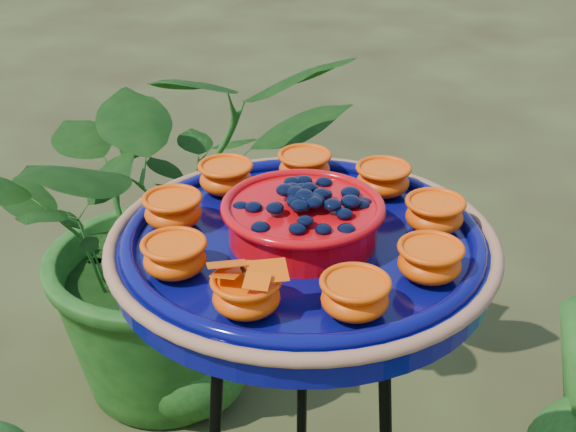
% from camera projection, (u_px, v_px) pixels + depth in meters
% --- Properties ---
extents(feeder_dish, '(0.60, 0.60, 0.11)m').
position_uv_depth(feeder_dish, '(303.00, 241.00, 1.03)').
color(feeder_dish, '#060851').
rests_on(feeder_dish, tripod_stand).
extents(shrub_back_left, '(1.22, 1.19, 1.02)m').
position_uv_depth(shrub_back_left, '(169.00, 221.00, 2.11)').
color(shrub_back_left, '#144312').
rests_on(shrub_back_left, ground).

